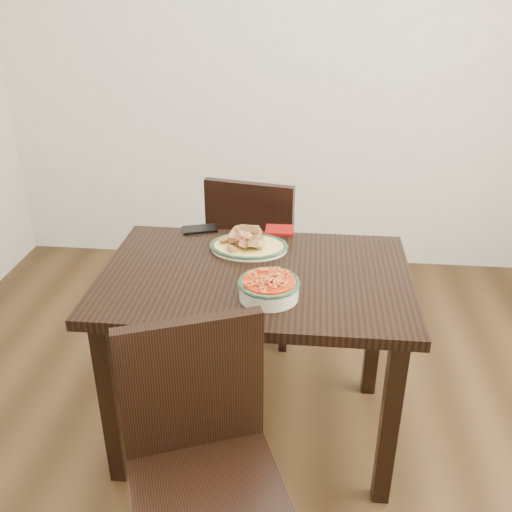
# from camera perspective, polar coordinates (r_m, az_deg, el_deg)

# --- Properties ---
(floor) EXTENTS (3.50, 3.50, 0.00)m
(floor) POSITION_cam_1_polar(r_m,az_deg,el_deg) (2.44, 0.20, -18.81)
(floor) COLOR #31200F
(floor) RESTS_ON ground
(wall_back) EXTENTS (3.50, 0.10, 2.60)m
(wall_back) POSITION_cam_1_polar(r_m,az_deg,el_deg) (3.49, 3.24, 19.34)
(wall_back) COLOR silver
(wall_back) RESTS_ON ground
(dining_table) EXTENTS (1.13, 0.76, 0.75)m
(dining_table) POSITION_cam_1_polar(r_m,az_deg,el_deg) (2.14, -0.05, -4.22)
(dining_table) COLOR black
(dining_table) RESTS_ON ground
(chair_far) EXTENTS (0.49, 0.49, 0.89)m
(chair_far) POSITION_cam_1_polar(r_m,az_deg,el_deg) (2.82, -0.03, 0.52)
(chair_far) COLOR black
(chair_far) RESTS_ON ground
(chair_near) EXTENTS (0.55, 0.55, 0.89)m
(chair_near) POSITION_cam_1_polar(r_m,az_deg,el_deg) (1.73, -5.44, -19.22)
(chair_near) COLOR black
(chair_near) RESTS_ON ground
(fish_plate) EXTENTS (0.30, 0.24, 0.11)m
(fish_plate) POSITION_cam_1_polar(r_m,az_deg,el_deg) (2.24, -0.72, 1.71)
(fish_plate) COLOR white
(fish_plate) RESTS_ON dining_table
(noodle_bowl) EXTENTS (0.21, 0.21, 0.08)m
(noodle_bowl) POSITION_cam_1_polar(r_m,az_deg,el_deg) (1.91, 1.29, -3.01)
(noodle_bowl) COLOR beige
(noodle_bowl) RESTS_ON dining_table
(smartphone) EXTENTS (0.16, 0.12, 0.01)m
(smartphone) POSITION_cam_1_polar(r_m,az_deg,el_deg) (2.44, -5.68, 2.70)
(smartphone) COLOR black
(smartphone) RESTS_ON dining_table
(napkin) EXTENTS (0.12, 0.10, 0.01)m
(napkin) POSITION_cam_1_polar(r_m,az_deg,el_deg) (2.42, 2.35, 2.61)
(napkin) COLOR maroon
(napkin) RESTS_ON dining_table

